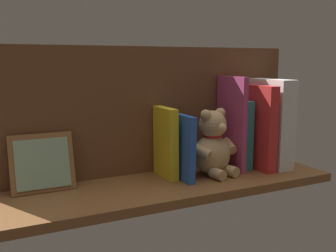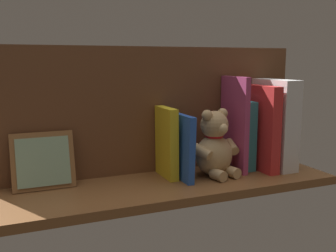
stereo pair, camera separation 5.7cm
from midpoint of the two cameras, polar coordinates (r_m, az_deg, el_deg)
The scene contains 10 objects.
ground_plane at distance 101.57cm, azimuth -1.64°, elevation -8.73°, with size 87.50×26.15×2.20cm, color brown.
shelf_back_panel at distance 107.26cm, azimuth -4.07°, elevation 2.29°, with size 87.50×1.50×34.46cm, color brown.
dictionary_thick_white at distance 117.20cm, azimuth 13.29°, elevation 0.45°, with size 5.45×16.06×25.47cm, color white.
book_0 at distance 114.26cm, azimuth 11.22°, elevation -0.10°, with size 3.05×15.99×23.92cm, color red.
book_1 at distance 114.43cm, azimuth 8.78°, elevation -1.12°, with size 3.14×10.66×19.55cm, color teal.
book_2 at distance 111.17cm, azimuth 7.76°, elevation 0.39°, with size 1.52×12.80×26.41cm, color #B23F72.
teddy_bear at distance 105.98cm, azimuth 5.05°, elevation -2.91°, with size 14.34×13.05×18.07cm.
book_3 at distance 102.75cm, azimuth 0.04°, elevation -2.95°, with size 1.75×14.89×17.01cm, color blue.
book_4 at distance 103.19cm, azimuth -1.96°, elevation -2.44°, with size 2.40×10.72×18.64cm, color yellow.
picture_frame_leaning at distance 98.33cm, azimuth -19.51°, elevation -5.13°, with size 14.78×4.83×13.82cm.
Camera 1 is at (42.23, 86.75, 30.78)cm, focal length 41.72 mm.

